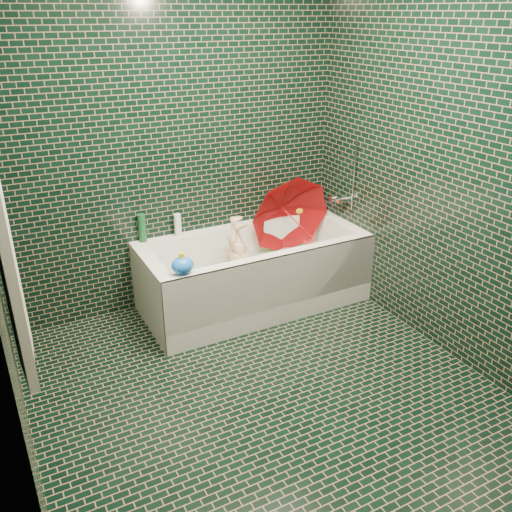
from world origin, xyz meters
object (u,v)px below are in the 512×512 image
child (241,272)px  rubber_duck (300,209)px  bath_toy (183,265)px  umbrella (297,223)px  bathtub (255,280)px

child → rubber_duck: size_ratio=7.00×
bath_toy → child: bearing=20.8°
umbrella → rubber_duck: size_ratio=5.48×
bathtub → bath_toy: (-0.68, -0.29, 0.40)m
child → bath_toy: size_ratio=5.17×
umbrella → rubber_duck: bearing=59.3°
child → rubber_duck: bearing=132.4°
rubber_duck → bath_toy: 1.41m
child → umbrella: 0.61m
child → bath_toy: bath_toy is taller
child → umbrella: bearing=116.2°
bathtub → bath_toy: size_ratio=10.60×
umbrella → rubber_duck: 0.30m
child → rubber_duck: rubber_duck is taller
umbrella → bath_toy: bearing=-156.6°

